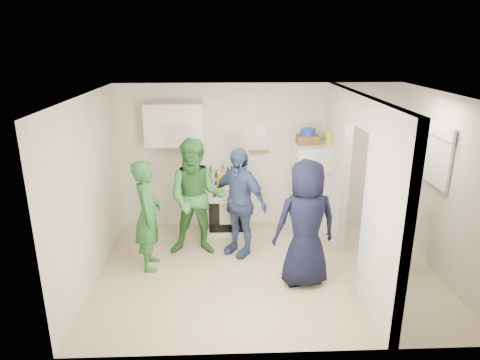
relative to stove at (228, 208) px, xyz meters
name	(u,v)px	position (x,y,z in m)	size (l,w,h in m)	color
floor	(267,270)	(0.54, -1.37, -0.44)	(4.80, 4.80, 0.00)	#C3B289
wall_back	(258,156)	(0.54, 0.33, 0.81)	(4.80, 4.80, 0.00)	silver
wall_front	(286,247)	(0.54, -3.07, 0.81)	(4.80, 4.80, 0.00)	silver
wall_left	(89,191)	(-1.86, -1.37, 0.81)	(3.40, 3.40, 0.00)	silver
wall_right	(442,187)	(2.94, -1.37, 0.81)	(3.40, 3.40, 0.00)	silver
ceiling	(270,95)	(0.54, -1.37, 2.06)	(4.80, 4.80, 0.00)	white
partition_pier_back	(336,165)	(1.74, -0.27, 0.81)	(0.12, 1.20, 2.50)	silver
partition_pier_front	(385,220)	(1.74, -2.47, 0.81)	(0.12, 1.20, 2.50)	silver
partition_header	(363,111)	(1.74, -1.37, 1.86)	(0.12, 1.00, 0.40)	silver
stove	(228,208)	(0.00, 0.00, 0.00)	(0.73, 0.61, 0.87)	white
upper_cabinet	(174,125)	(-0.86, 0.15, 1.41)	(0.95, 0.34, 0.70)	silver
fridge	(311,189)	(1.42, -0.03, 0.33)	(0.63, 0.61, 1.53)	white
wicker_basket	(308,140)	(1.32, 0.02, 1.17)	(0.35, 0.25, 0.15)	brown
blue_bowl	(308,132)	(1.32, 0.02, 1.30)	(0.24, 0.24, 0.11)	#163599
yellow_cup_stack_top	(329,139)	(1.64, -0.13, 1.22)	(0.09, 0.09, 0.25)	yellow
wall_clock	(262,131)	(0.59, 0.31, 1.26)	(0.22, 0.22, 0.03)	white
spice_shelf	(259,151)	(0.54, 0.28, 0.91)	(0.35, 0.08, 0.03)	olive
nook_window	(438,155)	(2.92, -1.17, 1.21)	(0.03, 0.70, 0.80)	black
nook_window_frame	(437,155)	(2.90, -1.17, 1.21)	(0.04, 0.76, 0.86)	white
nook_valance	(439,130)	(2.88, -1.17, 1.56)	(0.04, 0.82, 0.18)	white
yellow_cup_stack_stove	(220,181)	(-0.12, -0.22, 0.56)	(0.09, 0.09, 0.25)	yellow
red_cup	(241,184)	(0.22, -0.20, 0.50)	(0.09, 0.09, 0.12)	red
person_green_left	(148,215)	(-1.14, -1.17, 0.37)	(0.59, 0.39, 1.61)	#296734
person_green_center	(197,198)	(-0.47, -0.77, 0.47)	(0.88, 0.69, 1.82)	#3B7B36
person_denim	(239,202)	(0.15, -0.79, 0.41)	(0.99, 0.41, 1.68)	#354874
person_navy	(306,224)	(1.00, -1.68, 0.43)	(0.85, 0.55, 1.73)	black
person_nook	(392,216)	(2.31, -1.28, 0.35)	(1.02, 0.59, 1.58)	black
bottle_a	(211,174)	(-0.28, 0.10, 0.58)	(0.06, 0.06, 0.28)	brown
bottle_b	(216,177)	(-0.19, -0.07, 0.57)	(0.06, 0.06, 0.26)	#1A5022
bottle_c	(223,173)	(-0.08, 0.15, 0.58)	(0.06, 0.06, 0.28)	silver
bottle_d	(228,176)	(0.01, -0.05, 0.59)	(0.08, 0.08, 0.30)	#612211
bottle_e	(233,173)	(0.10, 0.18, 0.57)	(0.07, 0.07, 0.27)	silver
bottle_f	(238,174)	(0.17, 0.01, 0.60)	(0.08, 0.08, 0.33)	black
bottle_g	(242,174)	(0.24, 0.13, 0.57)	(0.06, 0.06, 0.26)	olive
bottle_h	(210,177)	(-0.29, -0.13, 0.59)	(0.06, 0.06, 0.31)	#B6BCC3
bottle_i	(232,174)	(0.07, 0.12, 0.57)	(0.07, 0.07, 0.27)	#540F0E
bottle_j	(246,176)	(0.31, -0.09, 0.60)	(0.06, 0.06, 0.33)	#205F27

